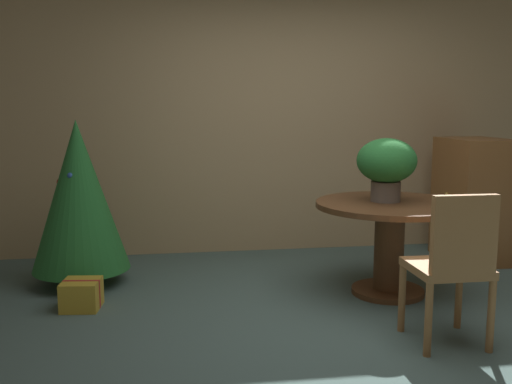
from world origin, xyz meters
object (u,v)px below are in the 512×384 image
object	(u,v)px
round_dining_table	(390,230)
gift_box_gold	(82,295)
holiday_tree	(79,196)
wooden_chair_near	(453,261)
flower_vase	(387,164)
wooden_cabinet	(473,200)

from	to	relation	value
round_dining_table	gift_box_gold	size ratio (longest dim) A/B	3.92
round_dining_table	holiday_tree	xyz separation A→B (m)	(-2.35, 0.60, 0.23)
round_dining_table	wooden_chair_near	size ratio (longest dim) A/B	1.20
round_dining_table	wooden_chair_near	bearing A→B (deg)	-90.00
round_dining_table	wooden_chair_near	world-z (taller)	wooden_chair_near
flower_vase	wooden_chair_near	size ratio (longest dim) A/B	0.51
flower_vase	gift_box_gold	xyz separation A→B (m)	(-2.25, -0.04, -0.90)
wooden_chair_near	gift_box_gold	distance (m)	2.52
holiday_tree	gift_box_gold	size ratio (longest dim) A/B	4.62
flower_vase	gift_box_gold	bearing A→B (deg)	-179.11
wooden_chair_near	wooden_cabinet	bearing A→B (deg)	58.23
round_dining_table	wooden_cabinet	xyz separation A→B (m)	(1.13, 0.83, 0.07)
flower_vase	wooden_cabinet	bearing A→B (deg)	34.28
holiday_tree	flower_vase	bearing A→B (deg)	-13.50
gift_box_gold	wooden_cabinet	size ratio (longest dim) A/B	0.25
round_dining_table	flower_vase	world-z (taller)	flower_vase
round_dining_table	holiday_tree	world-z (taller)	holiday_tree
holiday_tree	wooden_cabinet	distance (m)	3.49
round_dining_table	wooden_cabinet	bearing A→B (deg)	36.35
round_dining_table	flower_vase	size ratio (longest dim) A/B	2.35
holiday_tree	gift_box_gold	bearing A→B (deg)	-82.51
wooden_chair_near	wooden_cabinet	xyz separation A→B (m)	(1.13, 1.82, 0.04)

